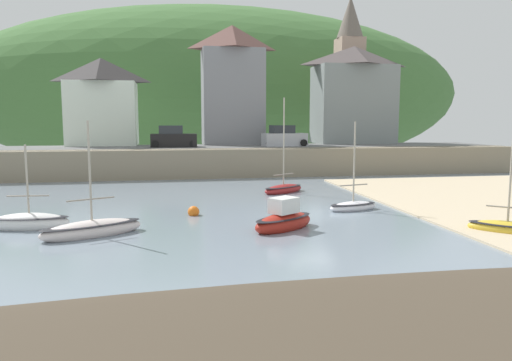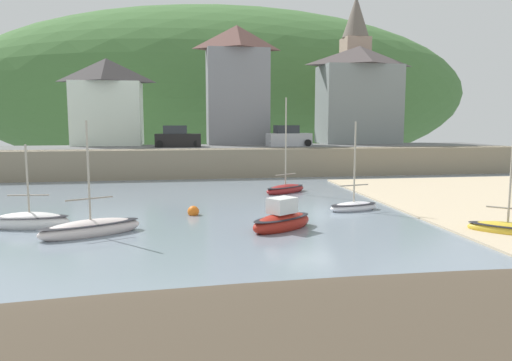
{
  "view_description": "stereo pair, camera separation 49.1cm",
  "coord_description": "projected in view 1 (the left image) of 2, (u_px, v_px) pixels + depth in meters",
  "views": [
    {
      "loc": [
        -7.07,
        -24.12,
        4.85
      ],
      "look_at": [
        -2.66,
        1.0,
        1.66
      ],
      "focal_mm": 34.14,
      "sensor_mm": 36.0,
      "label": 1
    },
    {
      "loc": [
        -6.59,
        -24.2,
        4.85
      ],
      "look_at": [
        -2.66,
        1.0,
        1.66
      ],
      "focal_mm": 34.14,
      "sensor_mm": 36.0,
      "label": 2
    }
  ],
  "objects": [
    {
      "name": "ground",
      "position": [
        430.0,
        261.0,
        16.27
      ],
      "size": [
        48.0,
        41.0,
        0.61
      ],
      "color": "gray"
    },
    {
      "name": "quay_seawall",
      "position": [
        253.0,
        160.0,
        42.33
      ],
      "size": [
        48.0,
        9.4,
        2.4
      ],
      "color": "gray",
      "rests_on": "ground"
    },
    {
      "name": "hillside_backdrop",
      "position": [
        215.0,
        93.0,
        78.23
      ],
      "size": [
        80.0,
        44.0,
        25.93
      ],
      "color": "#447138",
      "rests_on": "ground"
    },
    {
      "name": "waterfront_building_left",
      "position": [
        102.0,
        101.0,
        46.88
      ],
      "size": [
        6.73,
        5.01,
        8.33
      ],
      "color": "silver",
      "rests_on": "ground"
    },
    {
      "name": "waterfront_building_centre",
      "position": [
        233.0,
        84.0,
        48.84
      ],
      "size": [
        6.36,
        4.49,
        11.78
      ],
      "color": "gray",
      "rests_on": "ground"
    },
    {
      "name": "waterfront_building_right",
      "position": [
        353.0,
        94.0,
        51.15
      ],
      "size": [
        8.33,
        5.25,
        10.06
      ],
      "color": "gray",
      "rests_on": "ground"
    },
    {
      "name": "church_with_spire",
      "position": [
        349.0,
        68.0,
        54.83
      ],
      "size": [
        3.0,
        3.0,
        16.12
      ],
      "color": "tan",
      "rests_on": "ground"
    },
    {
      "name": "dinghy_open_wooden",
      "position": [
        92.0,
        229.0,
        20.43
      ],
      "size": [
        4.38,
        3.03,
        5.02
      ],
      "rotation": [
        0.0,
        0.0,
        0.47
      ],
      "color": "silver",
      "rests_on": "ground"
    },
    {
      "name": "sailboat_nearest_shore",
      "position": [
        283.0,
        189.0,
        32.59
      ],
      "size": [
        3.4,
        2.76,
        6.46
      ],
      "rotation": [
        0.0,
        0.0,
        0.59
      ],
      "color": "maroon",
      "rests_on": "ground"
    },
    {
      "name": "sailboat_far_left",
      "position": [
        29.0,
        222.0,
        21.75
      ],
      "size": [
        3.6,
        1.47,
        3.99
      ],
      "rotation": [
        0.0,
        0.0,
        -0.09
      ],
      "color": "white",
      "rests_on": "ground"
    },
    {
      "name": "sailboat_white_hull",
      "position": [
        353.0,
        206.0,
        26.28
      ],
      "size": [
        3.04,
        1.72,
        4.9
      ],
      "rotation": [
        0.0,
        0.0,
        0.25
      ],
      "color": "white",
      "rests_on": "ground"
    },
    {
      "name": "sailboat_tall_mast",
      "position": [
        284.0,
        220.0,
        21.66
      ],
      "size": [
        3.49,
        2.96,
        1.64
      ],
      "rotation": [
        0.0,
        0.0,
        0.61
      ],
      "color": "#A82419",
      "rests_on": "ground"
    },
    {
      "name": "sailboat_blue_trim",
      "position": [
        507.0,
        228.0,
        20.83
      ],
      "size": [
        3.06,
        2.91,
        4.8
      ],
      "rotation": [
        0.0,
        0.0,
        -0.74
      ],
      "color": "gold",
      "rests_on": "ground"
    },
    {
      "name": "parked_car_near_slipway",
      "position": [
        173.0,
        138.0,
        44.06
      ],
      "size": [
        4.16,
        1.85,
        1.95
      ],
      "rotation": [
        0.0,
        0.0,
        -0.04
      ],
      "color": "black",
      "rests_on": "ground"
    },
    {
      "name": "parked_car_by_wall",
      "position": [
        284.0,
        137.0,
        45.82
      ],
      "size": [
        4.27,
        2.17,
        1.95
      ],
      "rotation": [
        0.0,
        0.0,
        0.12
      ],
      "color": "#B4B7BE",
      "rests_on": "ground"
    },
    {
      "name": "mooring_buoy",
      "position": [
        194.0,
        212.0,
        24.86
      ],
      "size": [
        0.59,
        0.59,
        0.59
      ],
      "color": "orange",
      "rests_on": "ground"
    }
  ]
}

